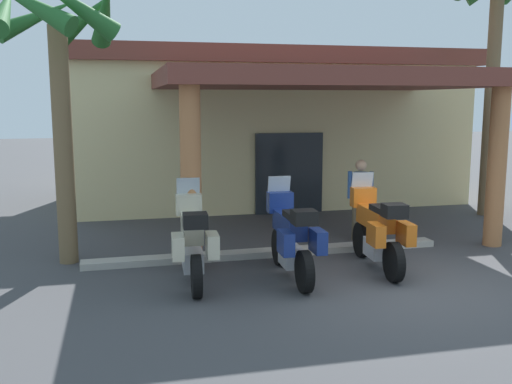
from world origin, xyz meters
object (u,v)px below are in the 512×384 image
motorcycle_orange (378,230)px  palm_tree_roadside (59,48)px  motorcycle_blue (292,237)px  palm_tree_near_portico (495,23)px  motel_building (266,124)px  motorcycle_cream (192,241)px  pedestrian (360,194)px

motorcycle_orange → palm_tree_roadside: (-5.25, 1.80, 3.12)m
motorcycle_blue → palm_tree_near_portico: palm_tree_near_portico is taller
motel_building → palm_tree_near_portico: bearing=-38.0°
motorcycle_orange → motel_building: bearing=4.5°
motorcycle_cream → motel_building: bearing=-19.4°
pedestrian → palm_tree_near_portico: (4.30, 1.78, 3.82)m
motorcycle_cream → motorcycle_blue: 1.63m
motel_building → motorcycle_blue: (-1.73, -7.83, -1.53)m
palm_tree_near_portico → motorcycle_blue: bearing=-148.8°
motorcycle_blue → palm_tree_near_portico: (6.50, 3.93, 4.11)m
motorcycle_blue → palm_tree_roadside: size_ratio=0.43×
motel_building → palm_tree_roadside: palm_tree_roadside is taller
motorcycle_blue → pedestrian: bearing=-43.2°
palm_tree_near_portico → motorcycle_cream: bearing=-155.2°
motel_building → palm_tree_roadside: 8.13m
motorcycle_orange → palm_tree_near_portico: (4.88, 3.79, 4.11)m
motorcycle_cream → pedestrian: (3.83, 1.98, 0.29)m
motorcycle_cream → palm_tree_near_portico: 9.85m
motorcycle_blue → motorcycle_orange: size_ratio=1.00×
motorcycle_cream → palm_tree_near_portico: (8.12, 3.76, 4.11)m
motorcycle_blue → pedestrian: 3.10m
palm_tree_near_portico → motorcycle_orange: bearing=-142.2°
motorcycle_cream → motorcycle_orange: 3.24m
palm_tree_roadside → motorcycle_blue: bearing=-28.0°
motorcycle_blue → palm_tree_roadside: 5.17m
pedestrian → palm_tree_roadside: palm_tree_roadside is taller
palm_tree_near_portico → motel_building: bearing=140.7°
motorcycle_blue → palm_tree_near_portico: size_ratio=0.34×
motorcycle_cream → motorcycle_blue: same height
pedestrian → palm_tree_roadside: bearing=-63.1°
motorcycle_blue → pedestrian: (2.20, 2.15, 0.29)m
motorcycle_cream → palm_tree_roadside: 4.11m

